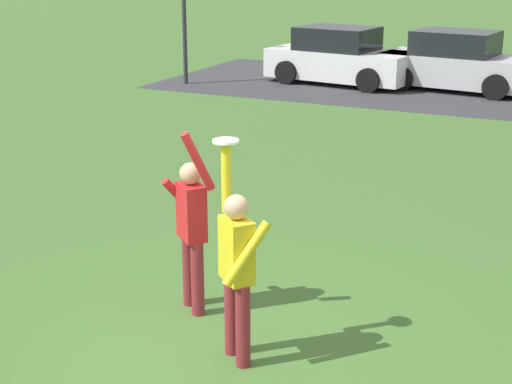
{
  "coord_description": "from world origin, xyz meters",
  "views": [
    {
      "loc": [
        3.2,
        -5.8,
        3.76
      ],
      "look_at": [
        -0.16,
        1.36,
        1.22
      ],
      "focal_mm": 53.8,
      "sensor_mm": 36.0,
      "label": 1
    }
  ],
  "objects_px": {
    "parked_car_white": "(340,58)",
    "person_catcher": "(237,264)",
    "frisbee_disc": "(226,141)",
    "person_defender": "(192,224)",
    "parked_car_silver": "(458,63)"
  },
  "relations": [
    {
      "from": "person_defender",
      "to": "parked_car_white",
      "type": "distance_m",
      "value": 14.71
    },
    {
      "from": "frisbee_disc",
      "to": "parked_car_white",
      "type": "bearing_deg",
      "value": 105.21
    },
    {
      "from": "person_catcher",
      "to": "parked_car_silver",
      "type": "bearing_deg",
      "value": -46.65
    },
    {
      "from": "person_defender",
      "to": "parked_car_white",
      "type": "bearing_deg",
      "value": 142.79
    },
    {
      "from": "person_catcher",
      "to": "person_defender",
      "type": "height_order",
      "value": "person_catcher"
    },
    {
      "from": "person_defender",
      "to": "frisbee_disc",
      "type": "height_order",
      "value": "frisbee_disc"
    },
    {
      "from": "parked_car_white",
      "to": "parked_car_silver",
      "type": "bearing_deg",
      "value": 13.84
    },
    {
      "from": "person_catcher",
      "to": "parked_car_white",
      "type": "bearing_deg",
      "value": -34.62
    },
    {
      "from": "person_catcher",
      "to": "parked_car_white",
      "type": "xyz_separation_m",
      "value": [
        -4.23,
        15.07,
        -0.25
      ]
    },
    {
      "from": "frisbee_disc",
      "to": "parked_car_silver",
      "type": "height_order",
      "value": "frisbee_disc"
    },
    {
      "from": "frisbee_disc",
      "to": "parked_car_white",
      "type": "relative_size",
      "value": 0.06
    },
    {
      "from": "frisbee_disc",
      "to": "parked_car_silver",
      "type": "bearing_deg",
      "value": 93.04
    },
    {
      "from": "person_catcher",
      "to": "frisbee_disc",
      "type": "distance_m",
      "value": 1.13
    },
    {
      "from": "parked_car_white",
      "to": "person_catcher",
      "type": "bearing_deg",
      "value": -67.05
    },
    {
      "from": "person_defender",
      "to": "parked_car_silver",
      "type": "relative_size",
      "value": 0.48
    }
  ]
}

